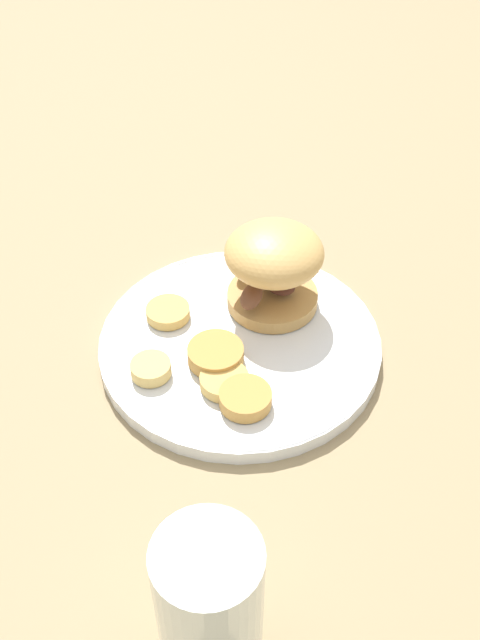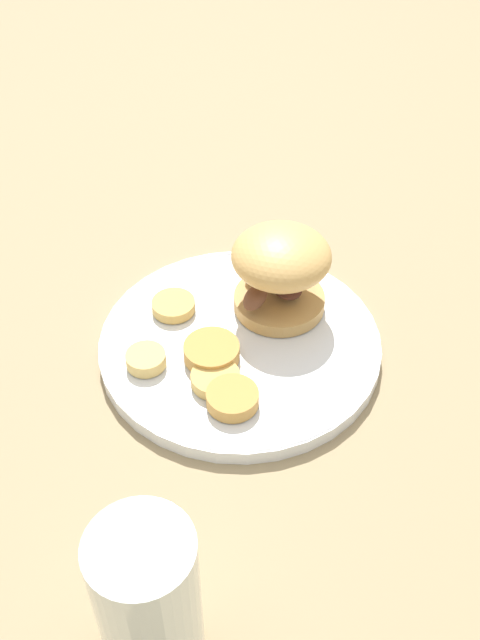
% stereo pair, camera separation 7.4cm
% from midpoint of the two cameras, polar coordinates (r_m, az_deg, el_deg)
% --- Properties ---
extents(ground_plane, '(4.00, 4.00, 0.00)m').
position_cam_midpoint_polar(ground_plane, '(0.77, -2.75, -2.41)').
color(ground_plane, '#937F5B').
extents(dinner_plate, '(0.29, 0.29, 0.02)m').
position_cam_midpoint_polar(dinner_plate, '(0.76, -2.77, -1.91)').
color(dinner_plate, white).
rests_on(dinner_plate, ground_plane).
extents(sandwich, '(0.10, 0.10, 0.09)m').
position_cam_midpoint_polar(sandwich, '(0.76, -0.25, 4.12)').
color(sandwich, tan).
rests_on(sandwich, dinner_plate).
extents(potato_round_0, '(0.05, 0.05, 0.01)m').
position_cam_midpoint_polar(potato_round_0, '(0.78, -8.31, 0.34)').
color(potato_round_0, tan).
rests_on(potato_round_0, dinner_plate).
extents(potato_round_1, '(0.04, 0.04, 0.01)m').
position_cam_midpoint_polar(potato_round_1, '(0.73, -9.72, -3.81)').
color(potato_round_1, '#DBB766').
rests_on(potato_round_1, dinner_plate).
extents(potato_round_2, '(0.06, 0.06, 0.02)m').
position_cam_midpoint_polar(potato_round_2, '(0.73, -4.77, -2.77)').
color(potato_round_2, '#BC8942').
rests_on(potato_round_2, dinner_plate).
extents(potato_round_3, '(0.05, 0.05, 0.01)m').
position_cam_midpoint_polar(potato_round_3, '(0.71, -4.18, -4.79)').
color(potato_round_3, tan).
rests_on(potato_round_3, dinner_plate).
extents(potato_round_4, '(0.05, 0.05, 0.01)m').
position_cam_midpoint_polar(potato_round_4, '(0.69, -2.65, -6.13)').
color(potato_round_4, '#BC8942').
rests_on(potato_round_4, dinner_plate).
extents(drinking_glass, '(0.07, 0.07, 0.14)m').
position_cam_midpoint_polar(drinking_glass, '(0.54, -6.54, -21.14)').
color(drinking_glass, silver).
rests_on(drinking_glass, ground_plane).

